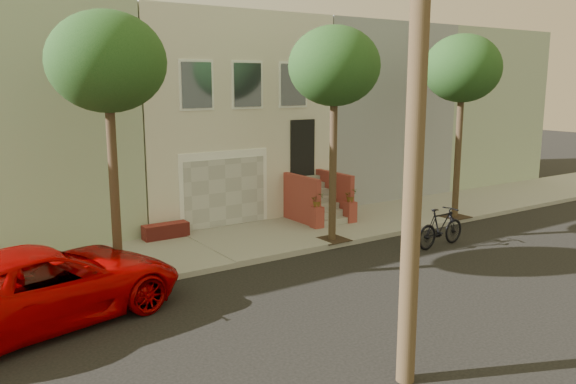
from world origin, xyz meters
TOP-DOWN VIEW (x-y plane):
  - ground at (0.00, 0.00)m, footprint 90.00×90.00m
  - sidewalk at (0.00, 5.35)m, footprint 40.00×3.70m
  - house_row at (0.00, 11.19)m, footprint 33.10×11.70m
  - tree_left at (-5.50, 3.90)m, footprint 2.70×2.57m
  - tree_mid at (1.00, 3.90)m, footprint 2.70×2.57m
  - tree_right at (6.50, 3.90)m, footprint 2.70×2.57m
  - pickup_truck at (-7.44, 2.60)m, footprint 6.18×3.89m
  - motorcycle at (3.56, 1.92)m, footprint 2.02×0.68m

SIDE VIEW (x-z plane):
  - ground at x=0.00m, z-range 0.00..0.00m
  - sidewalk at x=0.00m, z-range 0.00..0.15m
  - motorcycle at x=3.56m, z-range 0.00..1.20m
  - pickup_truck at x=-7.44m, z-range 0.00..1.59m
  - house_row at x=0.00m, z-range 0.14..7.14m
  - tree_left at x=-5.50m, z-range 2.11..8.41m
  - tree_mid at x=1.00m, z-range 2.11..8.41m
  - tree_right at x=6.50m, z-range 2.11..8.41m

